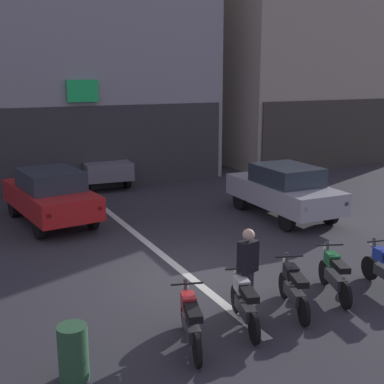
% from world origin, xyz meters
% --- Properties ---
extents(ground_plane, '(120.00, 120.00, 0.00)m').
position_xyz_m(ground_plane, '(0.00, 0.00, 0.00)').
color(ground_plane, '#333338').
extents(lane_centre_line, '(0.20, 18.00, 0.01)m').
position_xyz_m(lane_centre_line, '(0.00, 6.00, 0.00)').
color(lane_centre_line, silver).
rests_on(lane_centre_line, ground).
extents(building_far_right, '(8.77, 8.66, 11.04)m').
position_xyz_m(building_far_right, '(11.99, 13.09, 5.51)').
color(building_far_right, '#B2A893').
rests_on(building_far_right, ground).
extents(car_red_crossing_near, '(2.26, 4.29, 1.64)m').
position_xyz_m(car_red_crossing_near, '(-1.89, 5.56, 0.89)').
color(car_red_crossing_near, black).
rests_on(car_red_crossing_near, ground).
extents(car_silver_parked_kerbside, '(1.83, 4.13, 1.64)m').
position_xyz_m(car_silver_parked_kerbside, '(4.74, 3.05, 0.89)').
color(car_silver_parked_kerbside, black).
rests_on(car_silver_parked_kerbside, ground).
extents(car_grey_down_street, '(2.07, 4.22, 1.64)m').
position_xyz_m(car_grey_down_street, '(1.05, 10.52, 0.89)').
color(car_grey_down_street, black).
rests_on(car_grey_down_street, ground).
extents(motorcycle_red_row_leftmost, '(0.63, 1.62, 0.98)m').
position_xyz_m(motorcycle_red_row_leftmost, '(-1.26, -2.59, 0.46)').
color(motorcycle_red_row_leftmost, black).
rests_on(motorcycle_red_row_leftmost, ground).
extents(motorcycle_white_row_left_mid, '(0.63, 1.62, 0.98)m').
position_xyz_m(motorcycle_white_row_left_mid, '(-0.11, -2.40, 0.46)').
color(motorcycle_white_row_left_mid, black).
rests_on(motorcycle_white_row_left_mid, ground).
extents(motorcycle_black_row_centre, '(0.68, 1.60, 0.98)m').
position_xyz_m(motorcycle_black_row_centre, '(1.05, -2.29, 0.46)').
color(motorcycle_black_row_centre, black).
rests_on(motorcycle_black_row_centre, ground).
extents(motorcycle_green_row_right_mid, '(0.72, 1.59, 0.98)m').
position_xyz_m(motorcycle_green_row_right_mid, '(2.20, -2.12, 0.46)').
color(motorcycle_green_row_right_mid, black).
rests_on(motorcycle_green_row_right_mid, ground).
extents(person_by_motorcycles, '(0.40, 0.31, 1.67)m').
position_xyz_m(person_by_motorcycles, '(0.16, -2.07, 0.86)').
color(person_by_motorcycles, '#23232D').
rests_on(person_by_motorcycles, ground).
extents(trash_bin, '(0.44, 0.44, 0.85)m').
position_xyz_m(trash_bin, '(-3.19, -2.67, 0.42)').
color(trash_bin, '#2D5938').
rests_on(trash_bin, ground).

